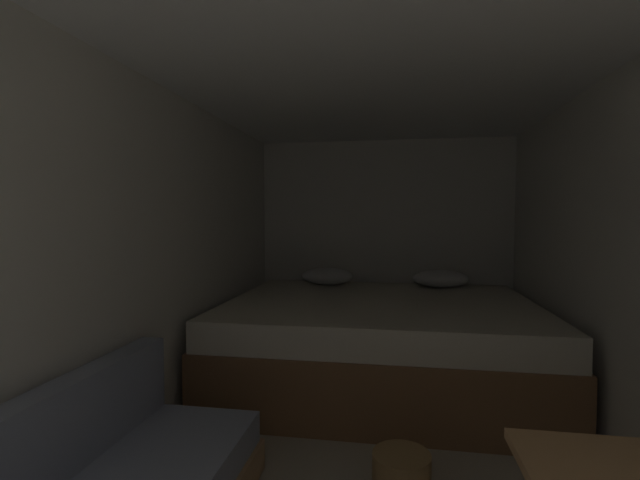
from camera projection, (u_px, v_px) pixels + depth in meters
The scene contains 5 objects.
wall_back at pixel (384, 244), 4.52m from camera, with size 2.58×0.05×2.08m, color silver.
wall_left at pixel (128, 269), 2.34m from camera, with size 0.05×4.80×2.08m, color silver.
ceiling_slab at pixel (372, 46), 2.08m from camera, with size 2.58×4.80×0.05m, color white.
bed at pixel (380, 341), 3.54m from camera, with size 2.36×1.94×0.83m.
wicker_basket at pixel (401, 475), 2.10m from camera, with size 0.28×0.28×0.21m.
Camera 1 is at (0.12, -0.29, 1.31)m, focal length 25.12 mm.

